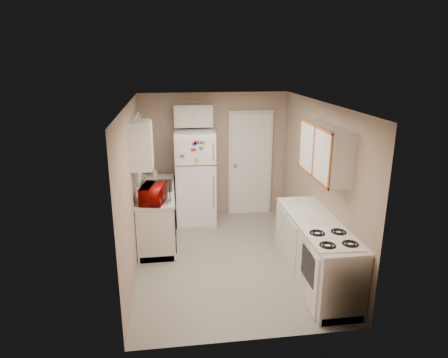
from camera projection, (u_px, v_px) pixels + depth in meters
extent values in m
plane|color=#B3AEA7|center=(228.00, 258.00, 6.25)|extent=(3.80, 3.80, 0.00)
plane|color=white|center=(229.00, 104.00, 5.55)|extent=(3.80, 3.80, 0.00)
plane|color=tan|center=(132.00, 190.00, 5.72)|extent=(3.80, 3.80, 0.00)
plane|color=tan|center=(319.00, 182.00, 6.08)|extent=(3.80, 3.80, 0.00)
plane|color=tan|center=(214.00, 155.00, 7.70)|extent=(2.80, 2.80, 0.00)
plane|color=tan|center=(255.00, 242.00, 4.10)|extent=(2.80, 2.80, 0.00)
cube|color=silver|center=(157.00, 214.00, 6.83)|extent=(0.60, 1.80, 0.90)
cube|color=black|center=(175.00, 225.00, 6.29)|extent=(0.03, 0.58, 0.72)
cube|color=gray|center=(156.00, 188.00, 6.85)|extent=(0.54, 0.74, 0.16)
imported|color=#870603|center=(153.00, 193.00, 6.03)|extent=(0.53, 0.36, 0.33)
imported|color=silver|center=(154.00, 172.00, 7.35)|extent=(0.12, 0.12, 0.19)
cube|color=silver|center=(138.00, 147.00, 6.60)|extent=(0.10, 0.98, 1.08)
cube|color=silver|center=(141.00, 145.00, 5.77)|extent=(0.30, 0.45, 0.70)
cube|color=white|center=(196.00, 178.00, 7.38)|extent=(0.76, 0.74, 1.76)
cube|color=silver|center=(193.00, 115.00, 7.27)|extent=(0.70, 0.30, 0.40)
cube|color=white|center=(250.00, 164.00, 7.81)|extent=(0.86, 0.06, 2.08)
cube|color=silver|center=(315.00, 252.00, 5.51)|extent=(0.60, 2.00, 0.90)
cube|color=white|center=(330.00, 275.00, 4.98)|extent=(0.59, 0.72, 0.84)
cube|color=silver|center=(325.00, 151.00, 5.41)|extent=(0.30, 1.20, 0.70)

